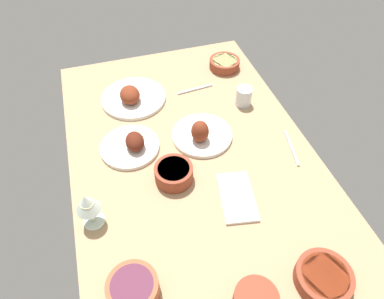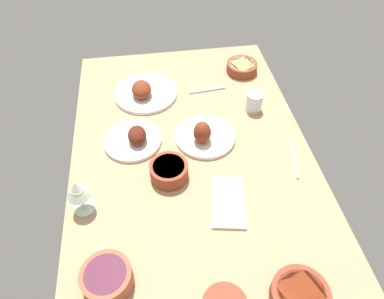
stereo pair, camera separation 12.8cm
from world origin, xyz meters
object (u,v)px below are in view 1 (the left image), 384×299
at_px(bowl_onions, 133,289).
at_px(folded_napkin, 237,197).
at_px(plate_center_main, 132,97).
at_px(plate_near_viewer, 201,134).
at_px(spoon_loose, 292,148).
at_px(wine_glass, 87,205).
at_px(water_tumbler, 244,96).
at_px(plate_far_side, 132,145).
at_px(bowl_sauce, 324,277).
at_px(bowl_cream, 174,173).
at_px(bowl_potatoes, 224,63).
at_px(fork_loose, 195,89).

height_order(bowl_onions, folded_napkin, bowl_onions).
distance_m(plate_center_main, plate_near_viewer, 0.37).
bearing_deg(spoon_loose, wine_glass, -70.69).
height_order(water_tumbler, folded_napkin, water_tumbler).
distance_m(plate_near_viewer, bowl_onions, 0.63).
relative_size(plate_far_side, wine_glass, 1.61).
bearing_deg(bowl_sauce, bowl_cream, -147.12).
height_order(plate_far_side, bowl_sauce, plate_far_side).
bearing_deg(plate_center_main, spoon_loose, 49.21).
xyz_separation_m(plate_near_viewer, water_tumbler, (-0.14, 0.24, 0.02)).
distance_m(bowl_sauce, water_tumbler, 0.78).
bearing_deg(water_tumbler, folded_napkin, -25.01).
height_order(bowl_onions, bowl_potatoes, bowl_onions).
relative_size(bowl_sauce, folded_napkin, 0.80).
bearing_deg(bowl_onions, wine_glass, -162.49).
distance_m(plate_near_viewer, fork_loose, 0.30).
height_order(plate_far_side, bowl_potatoes, plate_far_side).
xyz_separation_m(wine_glass, folded_napkin, (0.05, 0.47, -0.09)).
relative_size(bowl_potatoes, wine_glass, 1.03).
relative_size(wine_glass, folded_napkin, 0.70).
bearing_deg(bowl_onions, bowl_sauce, 76.72).
distance_m(wine_glass, folded_napkin, 0.48).
relative_size(water_tumbler, spoon_loose, 0.45).
distance_m(bowl_onions, folded_napkin, 0.44).
height_order(plate_far_side, wine_glass, wine_glass).
relative_size(bowl_sauce, bowl_cream, 1.18).
bearing_deg(fork_loose, bowl_cream, -121.23).
height_order(bowl_onions, fork_loose, bowl_onions).
bearing_deg(spoon_loose, folded_napkin, -50.50).
bearing_deg(bowl_potatoes, bowl_sauce, -5.52).
xyz_separation_m(bowl_sauce, folded_napkin, (-0.33, -0.12, -0.02)).
distance_m(bowl_potatoes, wine_glass, 0.97).
xyz_separation_m(plate_near_viewer, bowl_cream, (0.16, -0.15, 0.01)).
bearing_deg(bowl_potatoes, wine_glass, -46.11).
xyz_separation_m(bowl_potatoes, bowl_cream, (0.58, -0.41, 0.01)).
bearing_deg(plate_far_side, wine_glass, -32.13).
height_order(plate_far_side, plate_center_main, plate_center_main).
relative_size(plate_center_main, bowl_sauce, 1.76).
bearing_deg(plate_center_main, plate_far_side, -11.11).
distance_m(bowl_sauce, wine_glass, 0.71).
height_order(wine_glass, folded_napkin, wine_glass).
xyz_separation_m(bowl_sauce, spoon_loose, (-0.48, 0.16, -0.02)).
xyz_separation_m(bowl_cream, water_tumbler, (-0.30, 0.39, 0.01)).
bearing_deg(folded_napkin, wine_glass, -96.04).
distance_m(plate_far_side, plate_near_viewer, 0.27).
xyz_separation_m(plate_near_viewer, bowl_sauce, (0.63, 0.15, 0.00)).
xyz_separation_m(water_tumbler, folded_napkin, (0.45, -0.21, -0.03)).
xyz_separation_m(bowl_onions, fork_loose, (-0.81, 0.43, -0.03)).
distance_m(bowl_onions, bowl_potatoes, 1.11).
xyz_separation_m(water_tumbler, spoon_loose, (0.30, 0.08, -0.04)).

